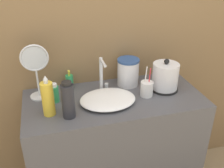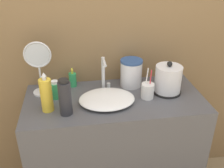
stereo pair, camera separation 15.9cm
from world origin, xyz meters
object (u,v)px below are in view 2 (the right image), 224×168
faucet (104,73)px  electric_kettle (168,80)px  toothbrush_cup (148,91)px  shampoo_bottle (65,98)px  lotion_bottle (73,79)px  mouthwash_bottle (46,95)px  water_pitcher (131,73)px  hand_cream_bottle (55,90)px  vanity_mirror (39,65)px

faucet → electric_kettle: bearing=-13.3°
faucet → toothbrush_cup: bearing=-29.4°
toothbrush_cup → shampoo_bottle: shampoo_bottle is taller
lotion_bottle → shampoo_bottle: shampoo_bottle is taller
faucet → lotion_bottle: 0.23m
mouthwash_bottle → electric_kettle: bearing=7.4°
water_pitcher → mouthwash_bottle: bearing=-157.1°
mouthwash_bottle → toothbrush_cup: bearing=4.7°
toothbrush_cup → hand_cream_bottle: toothbrush_cup is taller
electric_kettle → water_pitcher: 0.25m
lotion_bottle → water_pitcher: water_pitcher is taller
faucet → water_pitcher: size_ratio=1.22×
lotion_bottle → water_pitcher: size_ratio=0.70×
lotion_bottle → hand_cream_bottle: (-0.11, -0.14, 0.01)m
toothbrush_cup → shampoo_bottle: (-0.50, -0.10, 0.05)m
lotion_bottle → faucet: bearing=-22.7°
shampoo_bottle → mouthwash_bottle: (-0.10, 0.05, -0.00)m
mouthwash_bottle → hand_cream_bottle: bearing=73.3°
lotion_bottle → mouthwash_bottle: bearing=-118.4°
hand_cream_bottle → water_pitcher: (0.50, 0.10, 0.04)m
vanity_mirror → faucet: bearing=-3.3°
faucet → mouthwash_bottle: 0.40m
faucet → lotion_bottle: (-0.20, 0.09, -0.07)m
shampoo_bottle → vanity_mirror: (-0.15, 0.27, 0.09)m
hand_cream_bottle → water_pitcher: water_pitcher is taller
toothbrush_cup → vanity_mirror: size_ratio=0.56×
electric_kettle → lotion_bottle: bearing=163.4°
toothbrush_cup → electric_kettle: bearing=18.3°
hand_cream_bottle → toothbrush_cup: bearing=-8.3°
faucet → water_pitcher: 0.19m
toothbrush_cup → shampoo_bottle: size_ratio=0.90×
electric_kettle → toothbrush_cup: 0.16m
electric_kettle → water_pitcher: bearing=148.3°
vanity_mirror → water_pitcher: (0.59, 0.01, -0.10)m
shampoo_bottle → hand_cream_bottle: (-0.06, 0.18, -0.05)m
toothbrush_cup → faucet: bearing=150.6°
electric_kettle → vanity_mirror: vanity_mirror is taller
mouthwash_bottle → water_pitcher: bearing=22.9°
electric_kettle → shampoo_bottle: (-0.65, -0.15, 0.02)m
vanity_mirror → lotion_bottle: bearing=17.4°
vanity_mirror → mouthwash_bottle: bearing=-77.2°
water_pitcher → lotion_bottle: bearing=172.8°
toothbrush_cup → hand_cream_bottle: 0.57m
mouthwash_bottle → hand_cream_bottle: 0.15m
electric_kettle → water_pitcher: (-0.21, 0.13, 0.01)m
toothbrush_cup → lotion_bottle: (-0.46, 0.23, -0.00)m
mouthwash_bottle → shampoo_bottle: bearing=-26.4°
shampoo_bottle → lotion_bottle: bearing=82.2°
lotion_bottle → hand_cream_bottle: 0.18m
shampoo_bottle → mouthwash_bottle: 0.12m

